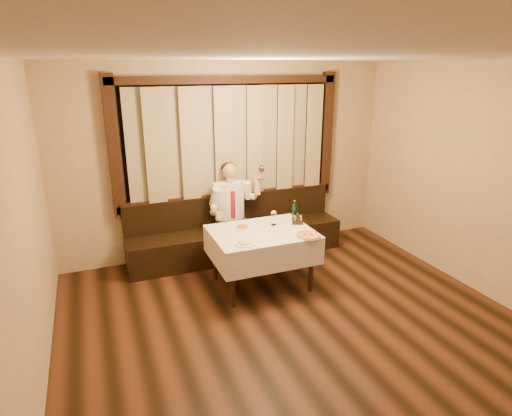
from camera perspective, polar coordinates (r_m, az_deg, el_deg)
name	(u,v)px	position (r m, az deg, el deg)	size (l,w,h in m)	color
room	(288,189)	(4.52, 4.33, 2.57)	(5.01, 6.01, 2.81)	black
banquette	(236,236)	(6.44, -2.70, -3.69)	(3.20, 0.61, 0.94)	black
dining_table	(262,239)	(5.42, 0.78, -4.12)	(1.27, 0.97, 0.76)	black
pizza	(308,235)	(5.25, 6.98, -3.64)	(0.31, 0.31, 0.03)	white
pasta_red	(242,226)	(5.47, -1.84, -2.38)	(0.23, 0.23, 0.08)	white
pasta_cream	(244,242)	(4.98, -1.55, -4.53)	(0.23, 0.23, 0.08)	white
green_bottle	(294,213)	(5.68, 5.14, -0.63)	(0.06, 0.06, 0.30)	#0D3D21
table_wine_glass	(274,214)	(5.54, 2.37, -0.84)	(0.08, 0.08, 0.20)	white
cruet_caddy	(298,220)	(5.62, 5.56, -1.66)	(0.15, 0.11, 0.14)	black
seated_man	(232,205)	(6.16, -3.20, 0.42)	(0.79, 0.59, 1.44)	black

